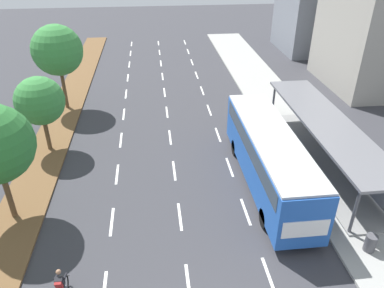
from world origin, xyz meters
The scene contains 10 objects.
median_strip centered at (-8.30, 20.00, 0.06)m, with size 2.60×52.00×0.12m, color brown.
sidewalk_right centered at (9.25, 20.00, 0.07)m, with size 4.50×52.00×0.15m, color #9E9E99.
lane_divider_left centered at (-3.50, 19.09, 0.00)m, with size 0.14×49.18×0.01m.
lane_divider_center centered at (0.00, 19.09, 0.00)m, with size 0.14×49.18×0.01m.
lane_divider_right centered at (3.50, 19.09, 0.00)m, with size 0.14×49.18×0.01m.
bus_shelter centered at (9.53, 12.50, 1.86)m, with size 2.90×13.65×2.86m.
bus centered at (5.25, 10.72, 2.07)m, with size 2.54×11.29×3.37m.
median_tree_third centered at (-8.16, 16.09, 3.60)m, with size 3.10×3.10×5.04m.
median_tree_fourth centered at (-8.20, 22.87, 4.89)m, with size 3.90×3.90×6.74m.
trash_bin centered at (8.45, 4.98, 0.57)m, with size 0.52×0.52×0.85m, color #4C4C51.
Camera 1 is at (-1.01, -6.36, 12.95)m, focal length 34.65 mm.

